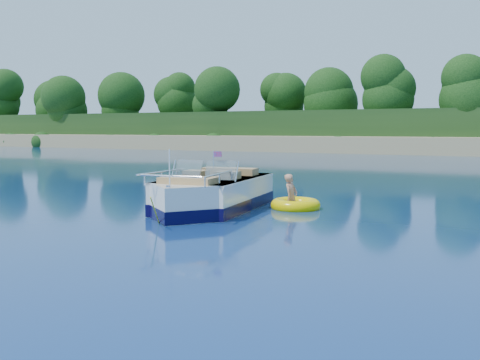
# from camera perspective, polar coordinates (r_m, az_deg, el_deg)

# --- Properties ---
(ground) EXTENTS (160.00, 160.00, 0.00)m
(ground) POSITION_cam_1_polar(r_m,az_deg,el_deg) (13.67, 1.47, -3.87)
(ground) COLOR #0A254B
(ground) RESTS_ON ground
(shoreline) EXTENTS (170.00, 59.00, 6.00)m
(shoreline) POSITION_cam_1_polar(r_m,az_deg,el_deg) (76.22, 22.26, 4.17)
(shoreline) COLOR tan
(shoreline) RESTS_ON ground
(treeline) EXTENTS (150.00, 7.12, 8.19)m
(treeline) POSITION_cam_1_polar(r_m,az_deg,el_deg) (53.64, 20.63, 8.72)
(treeline) COLOR black
(treeline) RESTS_ON ground
(motorboat) EXTENTS (2.53, 5.97, 1.99)m
(motorboat) POSITION_cam_1_polar(r_m,az_deg,el_deg) (14.53, -3.25, -1.77)
(motorboat) COLOR white
(motorboat) RESTS_ON ground
(tow_tube) EXTENTS (1.44, 1.44, 0.37)m
(tow_tube) POSITION_cam_1_polar(r_m,az_deg,el_deg) (15.00, 5.94, -2.69)
(tow_tube) COLOR #F9D700
(tow_tube) RESTS_ON ground
(boy) EXTENTS (0.36, 0.73, 1.40)m
(boy) POSITION_cam_1_polar(r_m,az_deg,el_deg) (15.01, 5.50, -3.04)
(boy) COLOR tan
(boy) RESTS_ON ground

